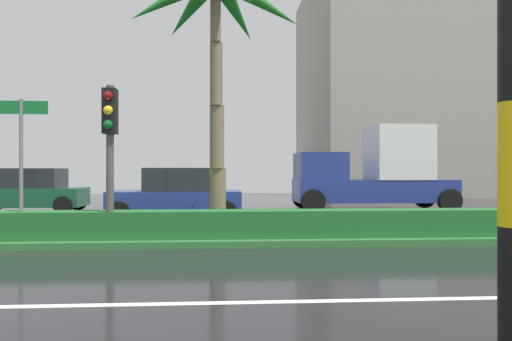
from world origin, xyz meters
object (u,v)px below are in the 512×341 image
street_name_sign (21,149)px  car_in_traffic_third (178,195)px  car_in_traffic_second (29,191)px  box_truck_lead (374,173)px  traffic_signal_median_right (110,134)px  palm_tree_centre_left (214,11)px

street_name_sign → car_in_traffic_third: street_name_sign is taller
car_in_traffic_second → car_in_traffic_third: 6.82m
car_in_traffic_second → street_name_sign: bearing=111.3°
street_name_sign → box_truck_lead: (10.46, 8.73, -0.53)m
box_truck_lead → street_name_sign: bearing=39.8°
traffic_signal_median_right → car_in_traffic_third: 5.86m
palm_tree_centre_left → car_in_traffic_third: 6.44m
street_name_sign → car_in_traffic_second: bearing=111.3°
traffic_signal_median_right → car_in_traffic_second: 10.26m
palm_tree_centre_left → traffic_signal_median_right: bearing=-147.8°
car_in_traffic_third → box_truck_lead: 8.42m
palm_tree_centre_left → street_name_sign: palm_tree_centre_left is taller
palm_tree_centre_left → street_name_sign: 5.44m
street_name_sign → car_in_traffic_second: (-3.33, 8.56, -1.25)m
palm_tree_centre_left → car_in_traffic_second: 11.40m
palm_tree_centre_left → box_truck_lead: bearing=49.4°
street_name_sign → palm_tree_centre_left: bearing=16.9°
car_in_traffic_second → box_truck_lead: size_ratio=0.67×
traffic_signal_median_right → car_in_traffic_third: bearing=81.3°
box_truck_lead → car_in_traffic_third: bearing=23.1°
car_in_traffic_third → box_truck_lead: bearing=-156.9°
traffic_signal_median_right → car_in_traffic_second: traffic_signal_median_right is taller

